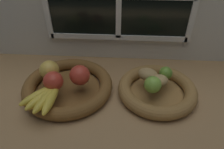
# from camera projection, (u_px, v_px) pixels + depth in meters

# --- Properties ---
(ground_plane) EXTENTS (1.40, 0.90, 0.03)m
(ground_plane) POSITION_uv_depth(u_px,v_px,m) (115.00, 98.00, 0.84)
(ground_plane) COLOR #9E774C
(back_wall) EXTENTS (1.40, 0.05, 0.55)m
(back_wall) POSITION_uv_depth(u_px,v_px,m) (119.00, 2.00, 0.90)
(back_wall) COLOR silver
(back_wall) RESTS_ON ground_plane
(fruit_bowl_left) EXTENTS (0.36, 0.36, 0.05)m
(fruit_bowl_left) POSITION_uv_depth(u_px,v_px,m) (68.00, 86.00, 0.84)
(fruit_bowl_left) COLOR brown
(fruit_bowl_left) RESTS_ON ground_plane
(fruit_bowl_right) EXTENTS (0.31, 0.31, 0.05)m
(fruit_bowl_right) POSITION_uv_depth(u_px,v_px,m) (157.00, 90.00, 0.82)
(fruit_bowl_right) COLOR olive
(fruit_bowl_right) RESTS_ON ground_plane
(apple_red_right) EXTENTS (0.08, 0.08, 0.08)m
(apple_red_right) POSITION_uv_depth(u_px,v_px,m) (80.00, 75.00, 0.79)
(apple_red_right) COLOR #B73828
(apple_red_right) RESTS_ON fruit_bowl_left
(apple_red_front) EXTENTS (0.07, 0.07, 0.07)m
(apple_red_front) POSITION_uv_depth(u_px,v_px,m) (53.00, 81.00, 0.76)
(apple_red_front) COLOR #B73828
(apple_red_front) RESTS_ON fruit_bowl_left
(apple_golden_left) EXTENTS (0.08, 0.08, 0.08)m
(apple_golden_left) POSITION_uv_depth(u_px,v_px,m) (49.00, 70.00, 0.82)
(apple_golden_left) COLOR gold
(apple_golden_left) RESTS_ON fruit_bowl_left
(banana_bunch_front) EXTENTS (0.13, 0.17, 0.03)m
(banana_bunch_front) POSITION_uv_depth(u_px,v_px,m) (45.00, 97.00, 0.73)
(banana_bunch_front) COLOR gold
(banana_bunch_front) RESTS_ON fruit_bowl_left
(potato_large) EXTENTS (0.09, 0.08, 0.04)m
(potato_large) POSITION_uv_depth(u_px,v_px,m) (159.00, 80.00, 0.79)
(potato_large) COLOR tan
(potato_large) RESTS_ON fruit_bowl_right
(potato_oblong) EXTENTS (0.10, 0.09, 0.05)m
(potato_oblong) POSITION_uv_depth(u_px,v_px,m) (148.00, 75.00, 0.82)
(potato_oblong) COLOR #A38451
(potato_oblong) RESTS_ON fruit_bowl_right
(lime_near) EXTENTS (0.06, 0.06, 0.06)m
(lime_near) POSITION_uv_depth(u_px,v_px,m) (153.00, 85.00, 0.76)
(lime_near) COLOR #7AAD3D
(lime_near) RESTS_ON fruit_bowl_right
(lime_far) EXTENTS (0.05, 0.05, 0.05)m
(lime_far) POSITION_uv_depth(u_px,v_px,m) (166.00, 73.00, 0.82)
(lime_far) COLOR olive
(lime_far) RESTS_ON fruit_bowl_right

